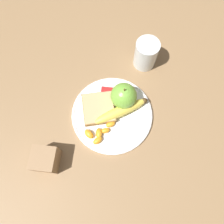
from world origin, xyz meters
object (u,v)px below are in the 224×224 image
at_px(bread_slice, 99,108).
at_px(jam_packet, 107,95).
at_px(fork, 107,119).
at_px(apple, 124,96).
at_px(plate, 112,114).
at_px(juice_glass, 146,55).
at_px(banana, 121,111).
at_px(condiment_caddy, 45,159).

bearing_deg(bread_slice, jam_packet, 158.49).
bearing_deg(fork, apple, -101.40).
relative_size(plate, juice_glass, 2.53).
xyz_separation_m(plate, juice_glass, (-0.20, 0.09, 0.04)).
relative_size(banana, bread_slice, 1.39).
bearing_deg(condiment_caddy, bread_slice, 143.65).
height_order(banana, bread_slice, banana).
bearing_deg(banana, bread_slice, -92.16).
distance_m(jam_packet, condiment_caddy, 0.27).
relative_size(plate, bread_slice, 2.07).
height_order(juice_glass, jam_packet, juice_glass).
relative_size(apple, bread_slice, 0.73).
xyz_separation_m(bread_slice, condiment_caddy, (0.17, -0.13, 0.01)).
distance_m(plate, bread_slice, 0.05).
relative_size(juice_glass, apple, 1.11).
bearing_deg(bread_slice, banana, 87.84).
bearing_deg(juice_glass, condiment_caddy, -35.00).
height_order(plate, condiment_caddy, condiment_caddy).
bearing_deg(juice_glass, apple, -20.22).
bearing_deg(banana, fork, -55.89).
distance_m(bread_slice, fork, 0.04).
distance_m(plate, jam_packet, 0.06).
distance_m(apple, banana, 0.05).
bearing_deg(condiment_caddy, apple, 136.59).
xyz_separation_m(banana, fork, (0.03, -0.04, -0.01)).
relative_size(bread_slice, jam_packet, 2.66).
bearing_deg(jam_packet, plate, 22.05).
bearing_deg(condiment_caddy, jam_packet, 146.53).
bearing_deg(plate, fork, -33.77).
xyz_separation_m(jam_packet, condiment_caddy, (0.22, -0.15, 0.01)).
distance_m(bread_slice, condiment_caddy, 0.22).
bearing_deg(jam_packet, fork, 7.48).
distance_m(juice_glass, fork, 0.25).
bearing_deg(juice_glass, bread_slice, -33.76).
bearing_deg(condiment_caddy, plate, 133.80).
relative_size(plate, jam_packet, 5.49).
relative_size(banana, fork, 0.97).
bearing_deg(plate, juice_glass, 156.86).
relative_size(apple, condiment_caddy, 1.26).
xyz_separation_m(juice_glass, jam_packet, (0.15, -0.11, -0.02)).
bearing_deg(condiment_caddy, banana, 130.86).
height_order(bread_slice, fork, bread_slice).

